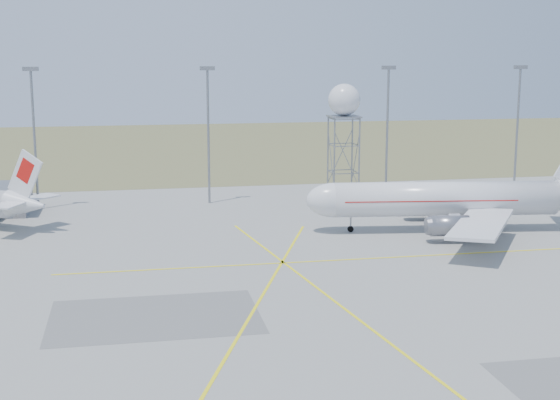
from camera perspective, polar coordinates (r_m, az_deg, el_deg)
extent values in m
plane|color=#9A9A95|center=(59.00, 11.67, -11.84)|extent=(400.00, 400.00, 0.00)
cube|color=brown|center=(192.65, -4.48, 3.99)|extent=(400.00, 120.00, 0.03)
cylinder|color=gray|center=(117.54, -17.51, 4.15)|extent=(0.36, 0.36, 20.00)
cube|color=gray|center=(116.90, -17.79, 9.12)|extent=(2.20, 0.50, 0.60)
cylinder|color=gray|center=(117.35, -5.26, 4.59)|extent=(0.36, 0.36, 20.00)
cube|color=gray|center=(116.72, -5.35, 9.57)|extent=(2.20, 0.50, 0.60)
cylinder|color=gray|center=(123.32, 7.84, 4.83)|extent=(0.36, 0.36, 20.00)
cube|color=gray|center=(122.72, 7.96, 9.57)|extent=(2.20, 0.50, 0.60)
cylinder|color=gray|center=(132.05, 16.95, 4.85)|extent=(0.36, 0.36, 20.00)
cube|color=gray|center=(131.48, 17.19, 9.27)|extent=(2.20, 0.50, 0.60)
cylinder|color=silver|center=(101.28, 11.96, 0.09)|extent=(28.78, 8.07, 4.38)
ellipsoid|color=silver|center=(98.47, 3.96, 0.00)|extent=(7.52, 5.26, 4.38)
cube|color=black|center=(98.19, 3.20, 0.37)|extent=(1.96, 2.60, 1.07)
cube|color=silver|center=(111.25, 11.43, 0.48)|extent=(10.53, 18.27, 0.39)
cube|color=silver|center=(92.72, 14.52, -1.68)|extent=(14.05, 17.50, 0.39)
cylinder|color=slate|center=(107.42, 10.47, -0.39)|extent=(4.89, 3.10, 2.52)
cylinder|color=slate|center=(95.41, 12.28, -1.85)|extent=(4.89, 3.10, 2.52)
cube|color=red|center=(100.71, 10.77, 0.14)|extent=(22.28, 7.25, 0.13)
cylinder|color=black|center=(99.52, 5.18, -2.06)|extent=(0.86, 0.86, 0.98)
cube|color=black|center=(102.61, 13.06, -1.91)|extent=(1.94, 6.65, 0.98)
cylinder|color=gray|center=(102.50, 13.08, -1.64)|extent=(0.29, 0.29, 1.97)
cone|color=silver|center=(103.18, -18.02, -0.32)|extent=(6.37, 5.90, 3.53)
cube|color=silver|center=(102.57, -18.14, 1.72)|extent=(4.84, 3.39, 6.65)
cube|color=red|center=(102.37, -18.09, 2.05)|extent=(2.69, 1.95, 3.41)
cube|color=silver|center=(105.49, -17.22, 0.20)|extent=(5.06, 5.61, 0.16)
cube|color=silver|center=(101.33, -19.27, -0.33)|extent=(5.06, 5.61, 0.16)
cylinder|color=gray|center=(118.98, 3.99, 2.95)|extent=(0.24, 0.24, 12.80)
cylinder|color=gray|center=(120.06, 5.81, 2.99)|extent=(0.24, 0.24, 12.80)
cylinder|color=gray|center=(123.80, 5.29, 3.23)|extent=(0.24, 0.24, 12.80)
cylinder|color=gray|center=(122.76, 3.52, 3.19)|extent=(0.24, 0.24, 12.80)
cube|color=gray|center=(120.71, 4.70, 6.10)|extent=(4.54, 4.54, 0.25)
sphere|color=silver|center=(120.53, 4.72, 7.32)|extent=(4.92, 4.92, 4.92)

